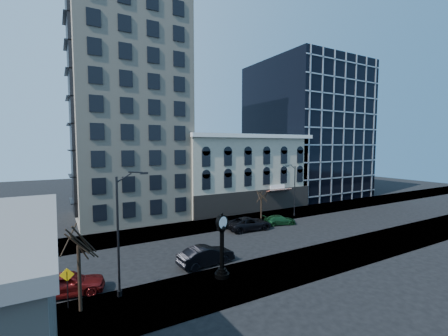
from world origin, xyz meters
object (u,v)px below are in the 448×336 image
warning_sign (67,281)px  street_lamp_near (127,200)px  street_clock (222,248)px  car_near_a (67,284)px  car_near_b (206,255)px

warning_sign → street_lamp_near: bearing=13.1°
street_clock → car_near_a: 11.55m
street_lamp_near → warning_sign: size_ratio=3.33×
warning_sign → car_near_a: (0.02, 2.21, -1.12)m
street_lamp_near → car_near_a: bearing=149.1°
street_clock → car_near_b: 3.54m
street_clock → street_lamp_near: 8.43m
car_near_b → street_clock: bearing=173.2°
street_clock → car_near_b: bearing=69.4°
car_near_a → street_clock: bearing=-97.8°
street_lamp_near → car_near_b: 9.69m
warning_sign → car_near_a: warning_sign is taller
street_lamp_near → car_near_a: size_ratio=1.78×
street_clock → street_lamp_near: street_lamp_near is taller
street_clock → car_near_a: street_clock is taller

